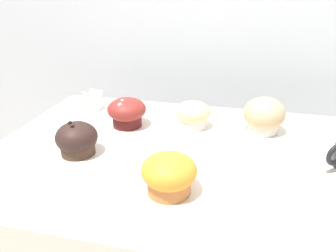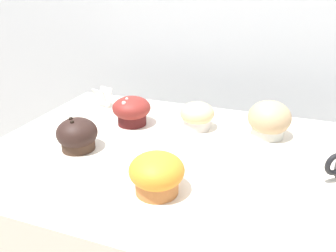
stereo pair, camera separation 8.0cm
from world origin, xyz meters
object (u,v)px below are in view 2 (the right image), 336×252
at_px(muffin_back_left, 157,174).
at_px(muffin_front_right, 269,120).
at_px(muffin_back_right, 197,115).
at_px(muffin_front_left, 77,135).
at_px(muffin_front_center, 132,110).

distance_m(muffin_back_left, muffin_front_right, 0.37).
height_order(muffin_back_right, muffin_front_right, muffin_front_right).
bearing_deg(muffin_front_left, muffin_front_right, 28.40).
distance_m(muffin_back_right, muffin_front_left, 0.32).
bearing_deg(muffin_front_left, muffin_back_left, -22.22).
xyz_separation_m(muffin_back_right, muffin_front_right, (0.19, 0.01, 0.01)).
xyz_separation_m(muffin_back_left, muffin_front_right, (0.18, 0.33, 0.01)).
bearing_deg(muffin_front_center, muffin_back_left, -56.27).
bearing_deg(muffin_front_right, muffin_front_center, -172.42).
height_order(muffin_back_left, muffin_front_right, muffin_front_right).
bearing_deg(muffin_front_right, muffin_back_left, -118.77).
relative_size(muffin_front_center, muffin_front_left, 1.10).
distance_m(muffin_front_center, muffin_front_left, 0.19).
distance_m(muffin_front_left, muffin_front_right, 0.48).
distance_m(muffin_back_right, muffin_front_right, 0.19).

